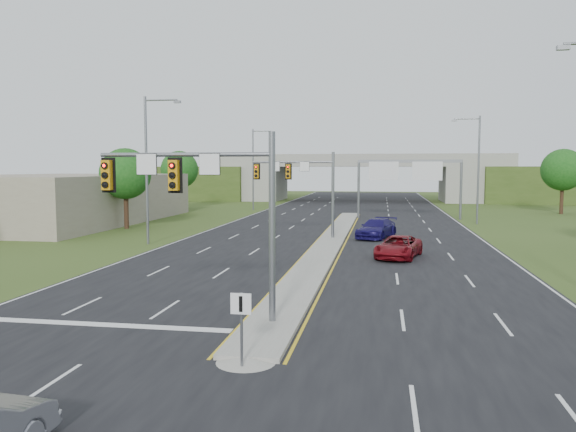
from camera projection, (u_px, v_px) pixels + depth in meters
The scene contains 23 objects.
ground at pixel (272, 325), 20.40m from camera, with size 240.00×240.00×0.00m, color #374E1B.
road at pixel (342, 227), 54.79m from camera, with size 24.00×160.00×0.02m, color black.
median at pixel (330, 242), 42.99m from camera, with size 2.00×54.00×0.16m, color gray.
median_nose at pixel (246, 360), 16.46m from camera, with size 2.00×2.00×0.16m, color gray.
lane_markings at pixel (330, 234), 48.91m from camera, with size 23.72×160.00×0.01m.
signal_mast_near at pixel (210, 195), 20.30m from camera, with size 6.62×0.60×7.00m.
signal_mast_far at pixel (305, 181), 44.87m from camera, with size 6.62×0.60×7.00m.
keep_right_sign at pixel (241, 317), 15.82m from camera, with size 0.60×0.13×2.20m.
sign_gantry at pixel (408, 172), 62.99m from camera, with size 11.58×0.44×6.67m.
overpass at pixel (360, 181), 98.71m from camera, with size 80.00×14.00×8.10m.
lightpole_l_mid at pixel (149, 163), 41.73m from camera, with size 2.85×0.25×11.00m.
lightpole_l_far at pixel (254, 165), 76.12m from camera, with size 2.85×0.25×11.00m.
lightpole_r_far at pixel (476, 164), 56.99m from camera, with size 2.85×0.25×11.00m.
tree_l_near at pixel (125, 174), 52.75m from camera, with size 4.80×4.80×7.60m.
tree_l_mid at pixel (179, 170), 77.94m from camera, with size 5.20×5.20×8.12m.
tree_r_mid at pixel (563, 170), 69.68m from camera, with size 5.20×5.20×8.12m.
tree_back_a at pixel (182, 168), 118.55m from camera, with size 6.00×6.00×8.85m.
tree_back_b at pixel (246, 169), 116.26m from camera, with size 5.60×5.60×8.32m.
tree_back_c at pixel (488, 169), 108.33m from camera, with size 5.60×5.60×8.32m.
tree_back_d at pixel (565, 168), 105.99m from camera, with size 6.00×6.00×8.85m.
commercial_building at pixel (59, 199), 59.54m from camera, with size 18.00×30.00×5.00m, color gray.
car_far_a at pixel (398, 247), 35.67m from camera, with size 2.32×5.02×1.40m, color maroon.
car_far_b at pixel (376, 228), 45.85m from camera, with size 2.20×5.41×1.57m, color #130C4D.
Camera 1 is at (3.88, -19.62, 5.70)m, focal length 35.00 mm.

